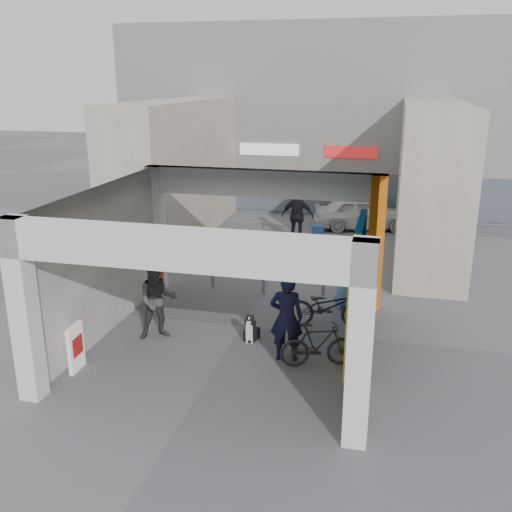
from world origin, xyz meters
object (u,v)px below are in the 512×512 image
(cafe_set, at_px, (227,248))
(man_elderly, at_px, (348,274))
(man_back_turned, at_px, (157,300))
(produce_stand, at_px, (221,243))
(man_crates, at_px, (298,216))
(border_collie, at_px, (251,330))
(bicycle_rear, at_px, (318,345))
(man_with_dog, at_px, (286,317))
(white_van, at_px, (362,213))
(bicycle_front, at_px, (328,306))

(cafe_set, relative_size, man_elderly, 0.72)
(man_back_turned, bearing_deg, produce_stand, 66.52)
(man_back_turned, height_order, man_crates, man_crates)
(border_collie, distance_m, bicycle_rear, 1.85)
(man_elderly, height_order, man_crates, man_crates)
(border_collie, height_order, man_crates, man_crates)
(man_with_dog, relative_size, white_van, 0.51)
(border_collie, distance_m, man_back_turned, 2.24)
(man_back_turned, bearing_deg, man_elderly, 7.07)
(bicycle_rear, height_order, white_van, white_van)
(bicycle_front, bearing_deg, bicycle_rear, 171.24)
(man_elderly, distance_m, white_van, 8.30)
(produce_stand, height_order, man_elderly, man_elderly)
(bicycle_rear, bearing_deg, cafe_set, 11.70)
(man_crates, distance_m, bicycle_rear, 9.33)
(white_van, bearing_deg, cafe_set, 126.30)
(man_with_dog, bearing_deg, white_van, -100.20)
(produce_stand, relative_size, man_crates, 0.58)
(border_collie, height_order, man_back_turned, man_back_turned)
(man_back_turned, xyz_separation_m, white_van, (3.92, 11.19, -0.27))
(cafe_set, xyz_separation_m, man_with_dog, (3.31, -6.76, 0.69))
(cafe_set, height_order, white_van, white_van)
(bicycle_front, distance_m, bicycle_rear, 1.99)
(man_back_turned, relative_size, white_van, 0.48)
(man_elderly, relative_size, white_van, 0.48)
(border_collie, bearing_deg, man_crates, 105.84)
(border_collie, distance_m, man_elderly, 3.30)
(man_crates, bearing_deg, man_back_turned, 80.48)
(man_with_dog, distance_m, man_elderly, 3.41)
(cafe_set, height_order, man_elderly, man_elderly)
(man_back_turned, distance_m, man_elderly, 4.99)
(man_back_turned, distance_m, white_van, 11.86)
(cafe_set, distance_m, bicycle_front, 6.32)
(produce_stand, xyz_separation_m, man_back_turned, (0.59, -6.85, 0.62))
(cafe_set, relative_size, bicycle_rear, 0.81)
(cafe_set, xyz_separation_m, bicycle_rear, (4.02, -6.90, 0.20))
(border_collie, distance_m, bicycle_front, 2.01)
(bicycle_front, bearing_deg, border_collie, 116.32)
(cafe_set, distance_m, man_with_dog, 7.56)
(man_elderly, relative_size, bicycle_rear, 1.13)
(man_crates, bearing_deg, white_van, -127.73)
(man_crates, relative_size, bicycle_rear, 1.24)
(man_elderly, bearing_deg, produce_stand, 136.60)
(man_with_dog, bearing_deg, bicycle_rear, 163.00)
(border_collie, height_order, man_elderly, man_elderly)
(man_back_turned, bearing_deg, man_crates, 50.05)
(produce_stand, relative_size, man_back_turned, 0.63)
(border_collie, bearing_deg, bicycle_front, 49.90)
(man_with_dog, bearing_deg, bicycle_front, -115.48)
(man_back_turned, bearing_deg, white_van, 42.32)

